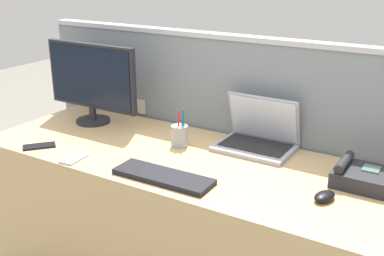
# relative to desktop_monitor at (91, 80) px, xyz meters

# --- Properties ---
(desk) EXTENTS (1.94, 0.70, 0.74)m
(desk) POSITION_rel_desktop_monitor_xyz_m (0.67, -0.15, -0.60)
(desk) COLOR tan
(desk) RESTS_ON ground_plane
(cubicle_divider) EXTENTS (2.21, 0.08, 1.23)m
(cubicle_divider) POSITION_rel_desktop_monitor_xyz_m (0.67, 0.24, -0.35)
(cubicle_divider) COLOR gray
(cubicle_divider) RESTS_ON ground_plane
(desktop_monitor) EXTENTS (0.56, 0.18, 0.42)m
(desktop_monitor) POSITION_rel_desktop_monitor_xyz_m (0.00, 0.00, 0.00)
(desktop_monitor) COLOR #232328
(desktop_monitor) RESTS_ON desk
(laptop) EXTENTS (0.34, 0.25, 0.24)m
(laptop) POSITION_rel_desktop_monitor_xyz_m (0.90, 0.12, -0.17)
(laptop) COLOR #9EA0A8
(laptop) RESTS_ON desk
(desk_phone) EXTENTS (0.21, 0.19, 0.10)m
(desk_phone) POSITION_rel_desktop_monitor_xyz_m (1.39, -0.03, -0.20)
(desk_phone) COLOR #232328
(desk_phone) RESTS_ON desk
(keyboard_main) EXTENTS (0.42, 0.14, 0.02)m
(keyboard_main) POSITION_rel_desktop_monitor_xyz_m (0.71, -0.39, -0.22)
(keyboard_main) COLOR black
(keyboard_main) RESTS_ON desk
(computer_mouse_right_hand) EXTENTS (0.08, 0.11, 0.03)m
(computer_mouse_right_hand) POSITION_rel_desktop_monitor_xyz_m (1.31, -0.23, -0.22)
(computer_mouse_right_hand) COLOR black
(computer_mouse_right_hand) RESTS_ON desk
(pen_cup) EXTENTS (0.08, 0.08, 0.18)m
(pen_cup) POSITION_rel_desktop_monitor_xyz_m (0.58, -0.05, -0.18)
(pen_cup) COLOR #99999E
(pen_cup) RESTS_ON desk
(cell_phone_silver_slab) EXTENTS (0.08, 0.14, 0.01)m
(cell_phone_silver_slab) POSITION_rel_desktop_monitor_xyz_m (0.27, -0.43, -0.23)
(cell_phone_silver_slab) COLOR #B7BAC1
(cell_phone_silver_slab) RESTS_ON desk
(cell_phone_black_slab) EXTENTS (0.14, 0.15, 0.01)m
(cell_phone_black_slab) POSITION_rel_desktop_monitor_xyz_m (0.03, -0.41, -0.23)
(cell_phone_black_slab) COLOR black
(cell_phone_black_slab) RESTS_ON desk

